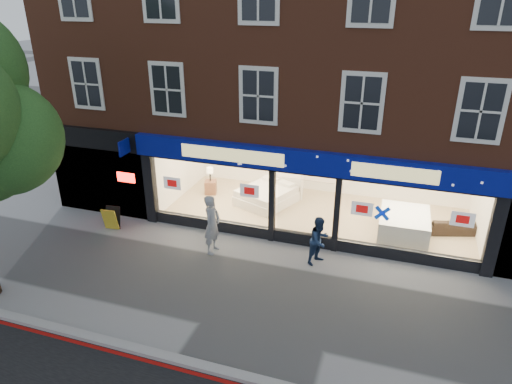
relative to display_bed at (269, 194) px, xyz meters
The scene contains 11 objects.
ground 6.02m from the display_bed, 71.05° to the right, with size 120.00×120.00×0.00m, color gray.
kerb_stone 8.80m from the display_bed, 77.20° to the right, with size 60.00×0.25×0.12m, color gray.
showroom_floor 2.03m from the display_bed, 12.35° to the right, with size 11.00×4.50×0.10m, color tan.
building 6.64m from the display_bed, 33.05° to the left, with size 19.00×8.26×10.30m.
display_bed is the anchor object (origin of this frame).
bedside_table 2.45m from the display_bed, behind, with size 0.45×0.45×0.55m, color brown.
mattress_stack 5.18m from the display_bed, 12.67° to the right, with size 1.60×2.02×0.79m.
sofa 6.56m from the display_bed, ahead, with size 1.76×0.69×0.51m, color black.
a_board 5.86m from the display_bed, 141.51° to the right, with size 0.53×0.34×0.81m, color gold.
pedestrian_grey 4.02m from the display_bed, 99.44° to the right, with size 0.70×0.46×1.93m, color #96979D.
pedestrian_blue 4.41m from the display_bed, 52.89° to the right, with size 0.74×0.58×1.52m, color #1B2D4D.
Camera 1 is at (2.64, -9.77, 7.62)m, focal length 32.00 mm.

